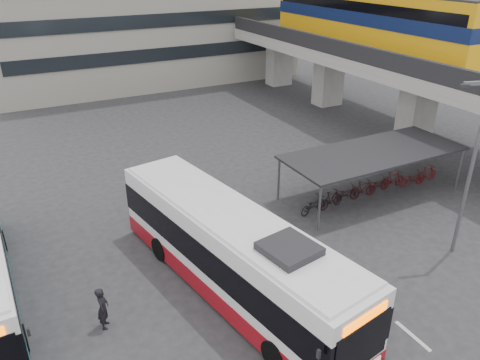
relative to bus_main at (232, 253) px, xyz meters
name	(u,v)px	position (x,y,z in m)	size (l,w,h in m)	color
ground	(264,265)	(1.93, 0.76, -1.72)	(120.00, 120.00, 0.00)	#28282B
viaduct	(374,40)	(18.93, 13.74, 4.51)	(8.00, 32.00, 9.68)	gray
bike_shelter	(371,173)	(10.40, 3.76, -0.42)	(10.00, 4.00, 2.54)	#595B60
road_markings	(356,287)	(4.43, -2.24, -1.71)	(0.15, 7.60, 0.01)	beige
bus_main	(232,253)	(0.00, 0.00, 0.00)	(4.79, 12.80, 3.70)	white
pedestrian	(103,308)	(-4.95, 0.24, -0.88)	(0.61, 0.40, 1.67)	black
lamp_post	(471,161)	(9.85, -2.23, 2.69)	(1.32, 0.55, 7.73)	#595B60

